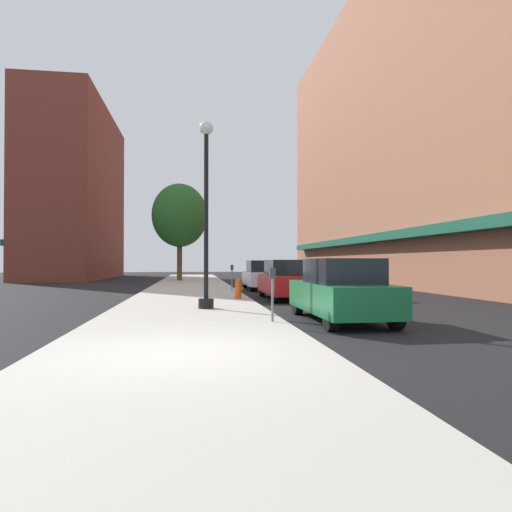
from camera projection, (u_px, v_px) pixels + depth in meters
The scene contains 12 objects.
ground_plane at pixel (260, 289), 25.43m from camera, with size 90.00×90.00×0.00m, color black.
sidewalk_slab at pixel (191, 288), 25.85m from camera, with size 4.80×50.00×0.12m, color #B7B2A8.
building_right_brick at pixel (404, 130), 31.10m from camera, with size 6.80×40.00×21.99m.
building_far_background at pixel (77, 195), 42.22m from camera, with size 6.80×18.00×16.22m.
lamppost at pixel (206, 210), 13.74m from camera, with size 0.48×0.48×5.90m.
fire_hydrant at pixel (238, 288), 17.34m from camera, with size 0.33×0.26×0.79m.
parking_meter_near at pixel (232, 274), 21.84m from camera, with size 0.14×0.09×1.31m.
parking_meter_far at pixel (272, 287), 10.65m from camera, with size 0.14×0.09×1.31m.
tree_near at pixel (180, 216), 34.80m from camera, with size 4.38×4.38×7.69m.
car_green at pixel (341, 291), 11.55m from camera, with size 1.80×4.30×1.66m.
car_red at pixel (286, 280), 18.35m from camera, with size 1.80×4.30×1.66m.
car_white at pixel (262, 275), 24.86m from camera, with size 1.80×4.30×1.66m.
Camera 1 is at (0.14, -7.16, 1.57)m, focal length 30.69 mm.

